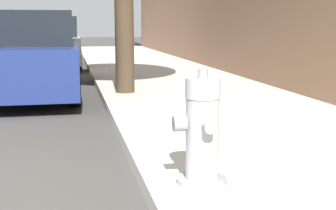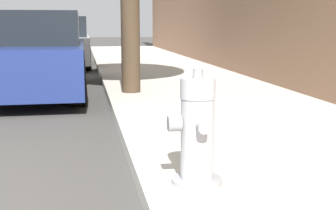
{
  "view_description": "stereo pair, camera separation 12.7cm",
  "coord_description": "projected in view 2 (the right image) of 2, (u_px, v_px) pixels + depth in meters",
  "views": [
    {
      "loc": [
        1.27,
        -2.83,
        1.23
      ],
      "look_at": [
        2.16,
        1.37,
        0.48
      ],
      "focal_mm": 50.0,
      "sensor_mm": 36.0,
      "label": 1
    },
    {
      "loc": [
        1.4,
        -2.86,
        1.23
      ],
      "look_at": [
        2.16,
        1.37,
        0.48
      ],
      "focal_mm": 50.0,
      "sensor_mm": 36.0,
      "label": 2
    }
  ],
  "objects": [
    {
      "name": "fire_hydrant",
      "position": [
        197.0,
        133.0,
        3.2
      ],
      "size": [
        0.38,
        0.38,
        0.8
      ],
      "color": "#97979C",
      "rests_on": "sidewalk_slab"
    },
    {
      "name": "parked_car_mid",
      "position": [
        57.0,
        43.0,
        13.26
      ],
      "size": [
        1.81,
        4.07,
        1.41
      ],
      "color": "silver",
      "rests_on": "ground_plane"
    },
    {
      "name": "parked_car_near",
      "position": [
        34.0,
        55.0,
        8.1
      ],
      "size": [
        1.72,
        4.44,
        1.42
      ],
      "color": "navy",
      "rests_on": "ground_plane"
    }
  ]
}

